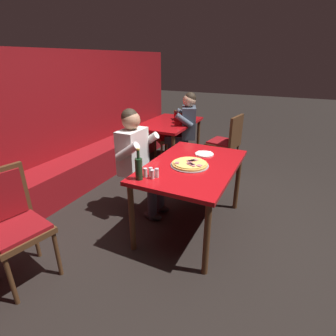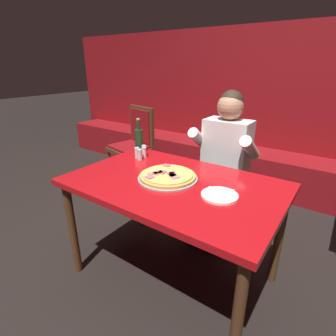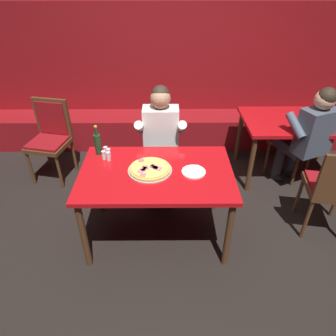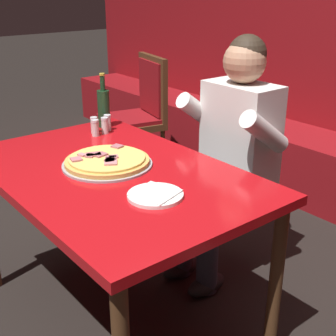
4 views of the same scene
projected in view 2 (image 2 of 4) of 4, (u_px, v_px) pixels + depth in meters
The scene contains 13 objects.
ground_plane at pixel (173, 274), 1.96m from camera, with size 24.00×24.00×0.00m, color black.
booth_wall_panel at pixel (272, 108), 3.26m from camera, with size 6.80×0.16×1.90m, color maroon.
booth_bench at pixel (256, 169), 3.28m from camera, with size 6.46×0.48×0.46m, color maroon.
main_dining_table at pixel (173, 193), 1.70m from camera, with size 1.35×0.87×0.76m.
pizza at pixel (168, 176), 1.71m from camera, with size 0.39×0.39×0.05m.
plate_white_paper at pixel (220, 195), 1.48m from camera, with size 0.21×0.21×0.02m.
beer_bottle at pixel (139, 140), 2.16m from camera, with size 0.07×0.07×0.29m.
shaker_oregano at pixel (144, 151), 2.13m from camera, with size 0.04×0.04×0.09m.
shaker_parmesan at pixel (144, 153), 2.09m from camera, with size 0.04×0.04×0.09m.
shaker_red_pepper_flakes at pixel (137, 153), 2.08m from camera, with size 0.04×0.04×0.09m.
shaker_black_pepper at pixel (140, 155), 2.04m from camera, with size 0.04×0.04×0.09m.
diner_seated_blue_shirt at pixel (222, 161), 2.19m from camera, with size 0.53×0.53×1.27m.
dining_chair_near_right at pixel (135, 141), 3.27m from camera, with size 0.52×0.52×0.98m.
Camera 2 is at (0.85, -1.26, 1.47)m, focal length 28.00 mm.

